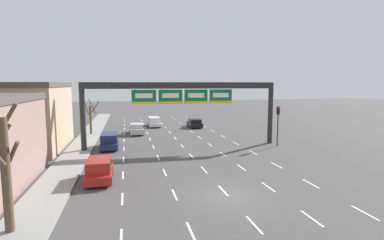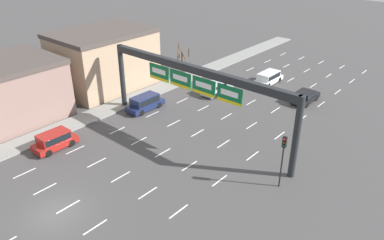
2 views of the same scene
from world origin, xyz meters
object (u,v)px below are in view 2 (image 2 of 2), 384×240
object	(u,v)px
car_black	(305,96)
suv_red	(54,140)
sign_gantry	(194,81)
suv_navy	(145,102)
traffic_light_near_gantry	(283,152)
tree_bare_second	(183,62)
car_silver	(217,87)
suv_white	(268,77)

from	to	relation	value
car_black	suv_red	xyz separation A→B (m)	(-13.06, -25.30, 0.17)
sign_gantry	suv_navy	xyz separation A→B (m)	(-8.13, 0.95, -4.85)
traffic_light_near_gantry	tree_bare_second	size ratio (longest dim) A/B	0.92
suv_navy	car_silver	distance (m)	9.72
car_silver	tree_bare_second	xyz separation A→B (m)	(-6.24, 0.54, 1.83)
tree_bare_second	car_black	bearing A→B (deg)	14.85
sign_gantry	car_silver	size ratio (longest dim) A/B	4.79
car_black	suv_white	world-z (taller)	suv_white
traffic_light_near_gantry	suv_white	bearing A→B (deg)	122.66
sign_gantry	suv_navy	distance (m)	9.52
sign_gantry	traffic_light_near_gantry	world-z (taller)	sign_gantry
car_silver	traffic_light_near_gantry	xyz separation A→B (m)	(15.53, -12.03, 2.46)
suv_white	suv_red	xyz separation A→B (m)	(-6.59, -27.79, 0.03)
suv_white	car_silver	bearing A→B (deg)	-113.64
suv_white	car_silver	distance (m)	7.90
car_silver	traffic_light_near_gantry	world-z (taller)	traffic_light_near_gantry
sign_gantry	car_silver	bearing A→B (deg)	115.67
car_black	traffic_light_near_gantry	world-z (taller)	traffic_light_near_gantry
suv_white	traffic_light_near_gantry	xyz separation A→B (m)	(12.36, -19.27, 2.39)
sign_gantry	tree_bare_second	size ratio (longest dim) A/B	4.44
suv_navy	sign_gantry	bearing A→B (deg)	-6.68
car_silver	traffic_light_near_gantry	size ratio (longest dim) A/B	1.00
car_black	suv_navy	world-z (taller)	suv_navy
suv_navy	traffic_light_near_gantry	world-z (taller)	traffic_light_near_gantry
sign_gantry	suv_red	xyz separation A→B (m)	(-8.27, -10.45, -4.87)
car_black	suv_navy	bearing A→B (deg)	-132.90
traffic_light_near_gantry	tree_bare_second	distance (m)	25.14
car_black	car_silver	bearing A→B (deg)	-153.77
car_silver	sign_gantry	bearing A→B (deg)	-64.33
car_black	traffic_light_near_gantry	xyz separation A→B (m)	(5.89, -16.78, 2.52)
suv_white	traffic_light_near_gantry	distance (m)	23.02
suv_white	tree_bare_second	world-z (taller)	tree_bare_second
suv_navy	suv_white	bearing A→B (deg)	68.53
car_black	suv_red	bearing A→B (deg)	-117.30
sign_gantry	car_silver	world-z (taller)	sign_gantry
sign_gantry	car_black	xyz separation A→B (m)	(4.78, 14.85, -5.04)
car_silver	tree_bare_second	bearing A→B (deg)	175.06
suv_red	tree_bare_second	xyz separation A→B (m)	(-2.82, 21.09, 1.72)
car_black	car_silver	world-z (taller)	car_silver
sign_gantry	suv_white	distance (m)	18.10
suv_navy	car_silver	size ratio (longest dim) A/B	1.00
car_silver	car_black	bearing A→B (deg)	26.23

